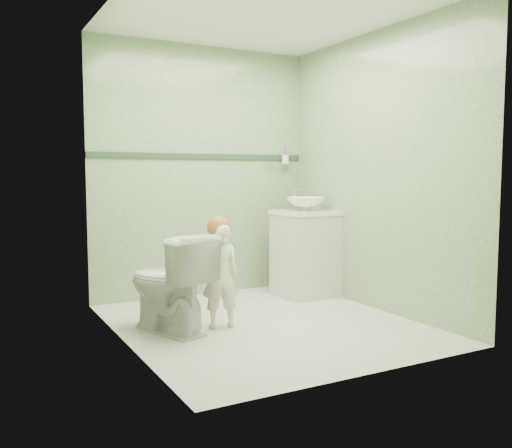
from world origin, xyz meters
TOP-DOWN VIEW (x-y plane):
  - ground at (0.00, 0.00)m, footprint 2.50×2.50m
  - room_shell at (0.00, 0.00)m, footprint 2.50×2.54m
  - trim_stripe at (0.00, 1.24)m, footprint 2.20×0.02m
  - vanity at (0.84, 0.70)m, footprint 0.52×0.50m
  - counter at (0.84, 0.70)m, footprint 0.54×0.52m
  - basin at (0.84, 0.70)m, footprint 0.37×0.37m
  - faucet at (0.84, 0.89)m, footprint 0.03×0.13m
  - cup_holder at (0.89, 1.18)m, footprint 0.26×0.07m
  - toilet at (-0.74, 0.15)m, footprint 0.63×0.83m
  - toddler at (-0.35, 0.08)m, footprint 0.32×0.24m
  - hair_cap at (-0.35, 0.10)m, footprint 0.18×0.18m
  - teal_toothbrush at (-0.30, -0.06)m, footprint 0.11×0.14m

SIDE VIEW (x-z plane):
  - ground at x=0.00m, z-range 0.00..0.00m
  - toilet at x=-0.74m, z-range 0.00..0.75m
  - vanity at x=0.84m, z-range 0.00..0.80m
  - toddler at x=-0.35m, z-range 0.00..0.80m
  - teal_toothbrush at x=-0.30m, z-range 0.61..0.69m
  - hair_cap at x=-0.35m, z-range 0.68..0.86m
  - counter at x=0.84m, z-range 0.79..0.83m
  - basin at x=0.84m, z-range 0.83..0.96m
  - faucet at x=0.84m, z-range 0.88..1.06m
  - room_shell at x=0.00m, z-range 0.00..2.40m
  - cup_holder at x=0.89m, z-range 1.22..1.43m
  - trim_stripe at x=0.00m, z-range 1.33..1.38m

